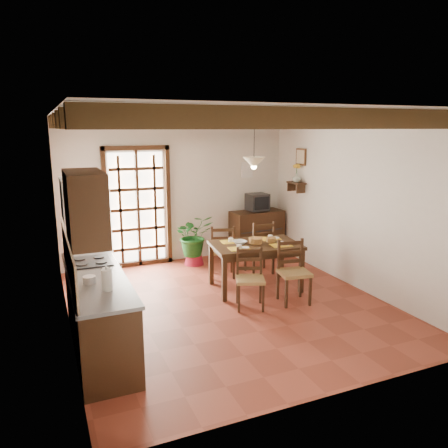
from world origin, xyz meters
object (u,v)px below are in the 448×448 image
chair_near_left (250,289)px  pendant_lamp (254,162)px  kitchen_counter (98,311)px  crt_tv (257,202)px  chair_far_left (222,260)px  chair_far_right (259,256)px  potted_plant (194,236)px  sideboard (257,233)px  chair_near_right (293,283)px  dining_table (255,249)px

chair_near_left → pendant_lamp: pendant_lamp is taller
kitchen_counter → crt_tv: size_ratio=5.41×
chair_far_left → chair_far_right: (0.70, -0.08, 0.01)m
kitchen_counter → potted_plant: size_ratio=1.08×
potted_plant → chair_near_left: bearing=-88.1°
chair_far_right → sideboard: bearing=-113.1°
sideboard → crt_tv: crt_tv is taller
chair_near_left → crt_tv: bearing=81.6°
crt_tv → pendant_lamp: bearing=-121.5°
chair_near_right → chair_far_left: same height
chair_near_left → sideboard: (1.37, 2.45, 0.18)m
kitchen_counter → potted_plant: potted_plant is taller
dining_table → sideboard: size_ratio=1.38×
dining_table → crt_tv: (0.94, 1.76, 0.45)m
chair_near_left → crt_tv: (1.37, 2.44, 0.83)m
kitchen_counter → pendant_lamp: pendant_lamp is taller
chair_far_left → chair_near_right: bearing=127.6°
chair_far_left → chair_far_right: chair_far_right is taller
chair_near_right → chair_far_right: size_ratio=0.97×
dining_table → pendant_lamp: size_ratio=1.77×
dining_table → potted_plant: bearing=113.8°
chair_near_right → crt_tv: size_ratio=2.29×
chair_near_right → chair_far_right: 1.44m
chair_far_left → crt_tv: size_ratio=2.29×
dining_table → potted_plant: potted_plant is taller
chair_near_right → pendant_lamp: 1.99m
dining_table → potted_plant: 1.69m
chair_near_left → chair_far_right: size_ratio=0.90×
chair_near_left → dining_table: bearing=78.5°
chair_far_left → sideboard: chair_far_left is taller
chair_far_left → dining_table: bearing=127.7°
potted_plant → chair_far_left: bearing=-74.9°
chair_near_left → sideboard: bearing=81.7°
chair_far_right → potted_plant: (-0.93, 0.94, 0.26)m
dining_table → potted_plant: size_ratio=0.72×
chair_near_left → sideboard: size_ratio=0.82×
chair_near_right → chair_far_left: size_ratio=1.00×
chair_far_right → potted_plant: 1.35m
chair_near_right → crt_tv: bearing=84.3°
dining_table → chair_far_left: bearing=116.2°
chair_near_right → chair_far_left: (-0.54, 1.51, 0.00)m
chair_near_left → kitchen_counter: bearing=-149.4°
chair_far_left → sideboard: size_ratio=0.88×
chair_far_right → crt_tv: size_ratio=2.36×
pendant_lamp → crt_tv: bearing=60.6°
kitchen_counter → chair_far_right: bearing=29.4°
crt_tv → potted_plant: (-1.44, -0.15, -0.54)m
sideboard → crt_tv: size_ratio=2.60×
chair_near_right → chair_far_left: bearing=118.9°
crt_tv → sideboard: bearing=87.9°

